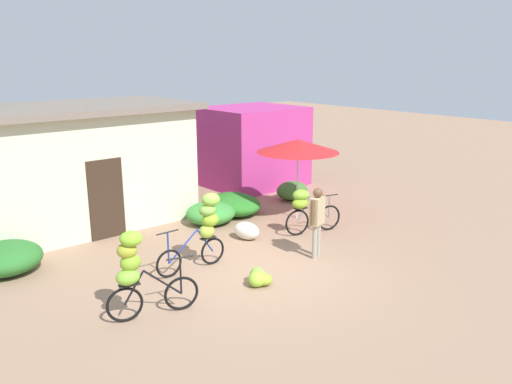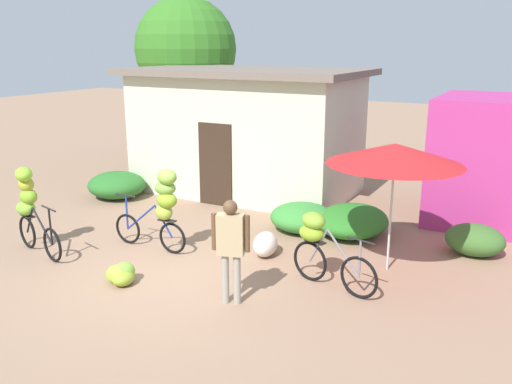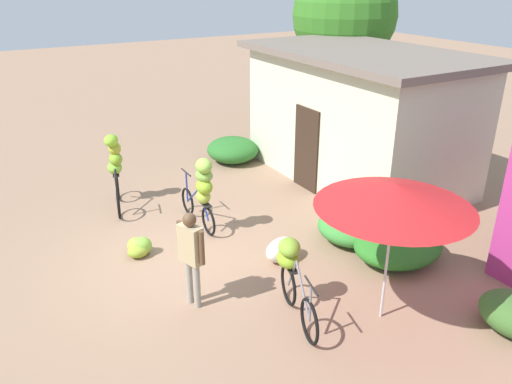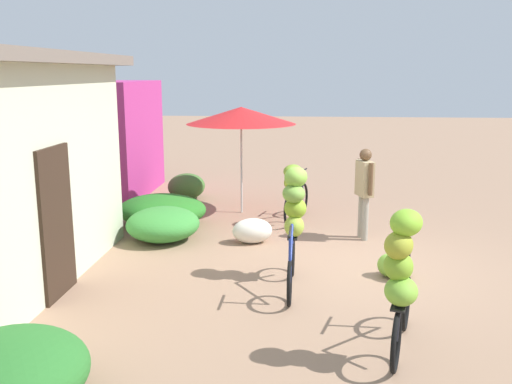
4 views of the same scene
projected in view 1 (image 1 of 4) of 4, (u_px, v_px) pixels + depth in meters
name	position (u px, v px, depth m)	size (l,w,h in m)	color
ground_plane	(258.00, 270.00, 10.93)	(60.00, 60.00, 0.00)	#98755B
building_low	(79.00, 165.00, 13.64)	(5.99, 3.56, 3.20)	beige
shop_pink	(252.00, 146.00, 17.98)	(3.20, 2.80, 2.72)	#B4327E
hedge_bush_front_left	(6.00, 258.00, 10.73)	(1.47, 1.41, 0.66)	#2B6C29
hedge_bush_front_right	(211.00, 213.00, 13.94)	(1.36, 1.29, 0.58)	#3A8B37
hedge_bush_mid	(234.00, 204.00, 14.76)	(1.44, 1.72, 0.60)	#2A7625
hedge_bush_by_door	(292.00, 191.00, 16.25)	(1.07, 0.86, 0.59)	#3C682C
market_umbrella	(298.00, 146.00, 13.96)	(2.27, 2.27, 2.23)	beige
bicycle_leftmost	(136.00, 269.00, 8.69)	(1.60, 0.58, 1.63)	black
bicycle_near_pile	(205.00, 224.00, 10.90)	(1.70, 0.41, 1.63)	black
bicycle_center_loaded	(306.00, 207.00, 12.97)	(1.58, 0.56, 1.20)	black
banana_pile_on_ground	(259.00, 278.00, 10.20)	(0.56, 0.55, 0.35)	#92C636
produce_sack	(247.00, 231.00, 12.75)	(0.70, 0.44, 0.44)	silver
person_vendor	(317.00, 216.00, 11.39)	(0.56, 0.31, 1.63)	gray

